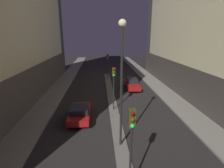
% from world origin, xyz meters
% --- Properties ---
extents(median_strip, '(0.99, 31.04, 0.11)m').
position_xyz_m(median_strip, '(0.00, 16.52, 0.05)').
color(median_strip, '#66605B').
rests_on(median_strip, ground).
extents(traffic_light_near, '(0.32, 0.42, 4.54)m').
position_xyz_m(traffic_light_near, '(0.00, 4.07, 3.44)').
color(traffic_light_near, black).
rests_on(traffic_light_near, median_strip).
extents(traffic_light_mid, '(0.32, 0.42, 4.54)m').
position_xyz_m(traffic_light_mid, '(0.00, 14.33, 3.44)').
color(traffic_light_mid, black).
rests_on(traffic_light_mid, median_strip).
extents(traffic_light_far, '(0.32, 0.42, 4.54)m').
position_xyz_m(traffic_light_far, '(0.00, 27.68, 3.44)').
color(traffic_light_far, black).
rests_on(traffic_light_far, median_strip).
extents(street_lamp, '(0.49, 0.49, 8.66)m').
position_xyz_m(street_lamp, '(0.00, 8.03, 5.78)').
color(street_lamp, black).
rests_on(street_lamp, median_strip).
extents(car_left_lane, '(1.92, 4.37, 1.41)m').
position_xyz_m(car_left_lane, '(-3.38, 12.39, 0.72)').
color(car_left_lane, maroon).
rests_on(car_left_lane, ground).
extents(car_right_lane, '(1.77, 4.43, 1.57)m').
position_xyz_m(car_right_lane, '(3.38, 21.85, 0.78)').
color(car_right_lane, maroon).
rests_on(car_right_lane, ground).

